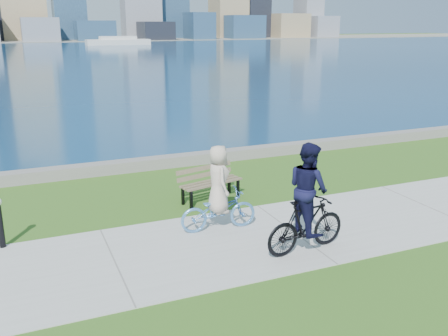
# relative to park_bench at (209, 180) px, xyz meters

# --- Properties ---
(ground) EXTENTS (320.00, 320.00, 0.00)m
(ground) POSITION_rel_park_bench_xyz_m (0.97, -2.72, -0.55)
(ground) COLOR #2D5616
(ground) RESTS_ON ground
(concrete_path) EXTENTS (80.00, 3.50, 0.02)m
(concrete_path) POSITION_rel_park_bench_xyz_m (0.97, -2.72, -0.54)
(concrete_path) COLOR #A6A6A0
(concrete_path) RESTS_ON ground
(seawall) EXTENTS (90.00, 0.50, 0.35)m
(seawall) POSITION_rel_park_bench_xyz_m (0.97, 3.48, -0.37)
(seawall) COLOR slate
(seawall) RESTS_ON ground
(bay_water) EXTENTS (320.00, 131.00, 0.01)m
(bay_water) POSITION_rel_park_bench_xyz_m (0.97, 69.28, -0.54)
(bay_water) COLOR navy
(bay_water) RESTS_ON ground
(far_shore) EXTENTS (320.00, 30.00, 0.12)m
(far_shore) POSITION_rel_park_bench_xyz_m (0.97, 127.28, -0.49)
(far_shore) COLOR slate
(far_shore) RESTS_ON ground
(ferry_far) EXTENTS (12.77, 3.65, 1.73)m
(ferry_far) POSITION_rel_park_bench_xyz_m (16.28, 93.51, 0.17)
(ferry_far) COLOR silver
(ferry_far) RESTS_ON ground
(park_bench) EXTENTS (1.83, 1.01, 0.90)m
(park_bench) POSITION_rel_park_bench_xyz_m (0.00, 0.00, 0.00)
(park_bench) COLOR black
(park_bench) RESTS_ON ground
(cyclist_woman) EXTENTS (0.73, 1.80, 1.97)m
(cyclist_woman) POSITION_rel_park_bench_xyz_m (-0.53, -1.98, 0.20)
(cyclist_woman) COLOR #5592D0
(cyclist_woman) RESTS_ON ground
(cyclist_man) EXTENTS (0.80, 1.95, 2.30)m
(cyclist_man) POSITION_rel_park_bench_xyz_m (0.70, -3.70, 0.44)
(cyclist_man) COLOR black
(cyclist_man) RESTS_ON ground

